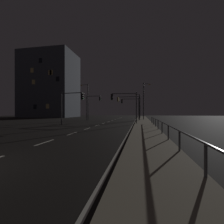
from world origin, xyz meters
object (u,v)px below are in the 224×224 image
traffic_light_near_right (71,101)px  street_lamp_mid_block (144,98)px  traffic_light_near_left (131,104)px  street_lamp_median (139,104)px  traffic_light_mid_right (93,103)px  building_distant (50,85)px  street_lamp_corner (87,99)px  traffic_light_overhead_east (125,101)px  traffic_light_far_center (129,103)px

traffic_light_near_right → street_lamp_mid_block: size_ratio=0.58×
traffic_light_near_right → traffic_light_near_left: bearing=63.0°
traffic_light_near_left → street_lamp_median: 10.35m
traffic_light_mid_right → building_distant: size_ratio=0.25×
traffic_light_near_left → traffic_light_mid_right: bearing=-155.0°
traffic_light_mid_right → traffic_light_near_left: traffic_light_mid_right is taller
street_lamp_corner → street_lamp_median: 17.58m
traffic_light_overhead_east → street_lamp_mid_block: size_ratio=0.58×
traffic_light_far_center → street_lamp_median: street_lamp_median is taller
traffic_light_near_right → building_distant: bearing=127.2°
traffic_light_overhead_east → traffic_light_mid_right: size_ratio=0.87×
building_distant → traffic_light_near_right: bearing=-52.8°
traffic_light_overhead_east → street_lamp_corner: 13.14m
traffic_light_mid_right → street_lamp_corner: size_ratio=0.68×
street_lamp_median → building_distant: (-31.72, 3.85, 7.02)m
traffic_light_near_right → street_lamp_mid_block: (10.87, 15.25, 1.66)m
street_lamp_corner → street_lamp_median: bearing=48.6°
building_distant → traffic_light_near_left: bearing=-25.2°
traffic_light_near_right → traffic_light_mid_right: traffic_light_mid_right is taller
traffic_light_far_center → street_lamp_mid_block: street_lamp_mid_block is taller
street_lamp_corner → traffic_light_mid_right: bearing=-25.4°
street_lamp_corner → building_distant: 27.15m
street_lamp_mid_block → traffic_light_mid_right: bearing=-160.9°
traffic_light_far_center → street_lamp_corner: street_lamp_corner is taller
street_lamp_median → traffic_light_near_left: bearing=-100.7°
street_lamp_corner → building_distant: size_ratio=0.36×
street_lamp_median → building_distant: 32.72m
traffic_light_near_left → street_lamp_corner: 10.22m
traffic_light_overhead_east → traffic_light_near_right: size_ratio=0.99×
building_distant → traffic_light_mid_right: bearing=-39.4°
street_lamp_median → traffic_light_overhead_east: bearing=-95.5°
traffic_light_far_center → street_lamp_mid_block: 4.53m
street_lamp_corner → building_distant: (-20.10, 17.04, 6.53)m
street_lamp_corner → street_lamp_median: size_ratio=1.17×
street_lamp_median → building_distant: bearing=173.1°
traffic_light_overhead_east → traffic_light_near_left: size_ratio=0.98×
traffic_light_near_left → street_lamp_corner: bearing=-162.6°
traffic_light_overhead_east → street_lamp_mid_block: street_lamp_mid_block is taller
traffic_light_near_right → traffic_light_mid_right: size_ratio=0.88×
traffic_light_near_right → traffic_light_near_left: traffic_light_near_left is taller
street_lamp_mid_block → street_lamp_median: bearing=97.0°
traffic_light_near_right → traffic_light_near_left: (7.71, 15.14, 0.23)m
traffic_light_overhead_east → street_lamp_mid_block: bearing=74.5°
street_lamp_mid_block → street_lamp_median: 10.14m
traffic_light_overhead_east → building_distant: bearing=138.6°
traffic_light_near_left → street_lamp_corner: size_ratio=0.61×
street_lamp_mid_block → traffic_light_near_left: bearing=-177.9°
street_lamp_mid_block → street_lamp_corner: (-12.85, -3.16, -0.29)m
traffic_light_overhead_east → street_lamp_mid_block: 12.72m
traffic_light_near_right → street_lamp_corner: bearing=99.3°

